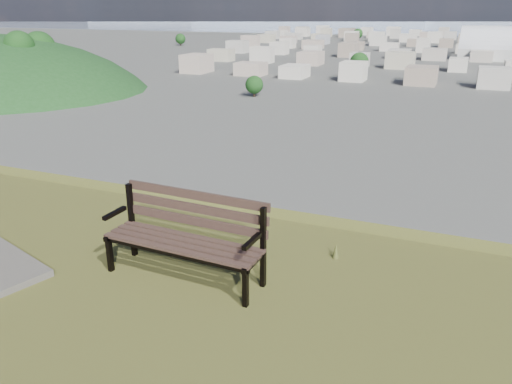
% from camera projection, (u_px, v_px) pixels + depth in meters
% --- Properties ---
extents(park_bench, '(1.74, 0.62, 0.90)m').
position_uv_depth(park_bench, '(187.00, 232.00, 5.23)').
color(park_bench, '#3E2C24').
rests_on(park_bench, hilltop_mesa).
extents(city_blocks, '(395.00, 361.00, 7.00)m').
position_uv_depth(city_blocks, '(465.00, 43.00, 352.93)').
color(city_blocks, silver).
rests_on(city_blocks, ground).
extents(city_trees, '(406.52, 387.20, 9.98)m').
position_uv_depth(city_trees, '(416.00, 48.00, 296.60)').
color(city_trees, '#312318').
rests_on(city_trees, ground).
extents(bay_water, '(2400.00, 700.00, 0.12)m').
position_uv_depth(bay_water, '(471.00, 26.00, 791.96)').
color(bay_water, '#92A1BB').
rests_on(bay_water, ground).
extents(far_hills, '(2050.00, 340.00, 60.00)m').
position_uv_depth(far_hills, '(448.00, 8.00, 1240.46)').
color(far_hills, '#96A5BA').
rests_on(far_hills, ground).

